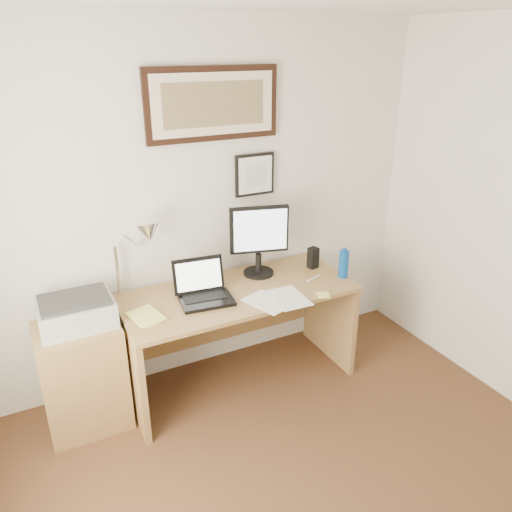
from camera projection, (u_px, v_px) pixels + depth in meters
wall_back at (195, 209)px, 3.46m from camera, size 3.50×0.02×2.50m
side_cabinet at (84, 376)px, 3.17m from camera, size 0.50×0.40×0.73m
water_bottle at (344, 264)px, 3.58m from camera, size 0.07×0.07×0.20m
bottle_cap at (345, 250)px, 3.54m from camera, size 0.04×0.04×0.02m
speaker at (313, 258)px, 3.74m from camera, size 0.08×0.08×0.16m
paper_sheet_a at (267, 302)px, 3.27m from camera, size 0.30×0.36×0.00m
paper_sheet_b at (288, 298)px, 3.32m from camera, size 0.24×0.33×0.00m
sticky_pad at (323, 295)px, 3.34m from camera, size 0.11×0.11×0.01m
marker_pen at (314, 278)px, 3.58m from camera, size 0.14×0.06×0.02m
book at (134, 321)px, 3.03m from camera, size 0.22×0.26×0.02m
desk at (234, 315)px, 3.58m from camera, size 1.60×0.70×0.75m
laptop at (204, 291)px, 3.29m from camera, size 0.37×0.33×0.26m
lcd_monitor at (259, 237)px, 3.54m from camera, size 0.41×0.22×0.52m
printer at (76, 312)px, 3.02m from camera, size 0.44×0.34×0.18m
desk_lamp at (146, 236)px, 3.16m from camera, size 0.29×0.27×0.53m
picture_large at (213, 104)px, 3.22m from camera, size 0.92×0.04×0.47m
picture_small at (255, 175)px, 3.55m from camera, size 0.30×0.03×0.30m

